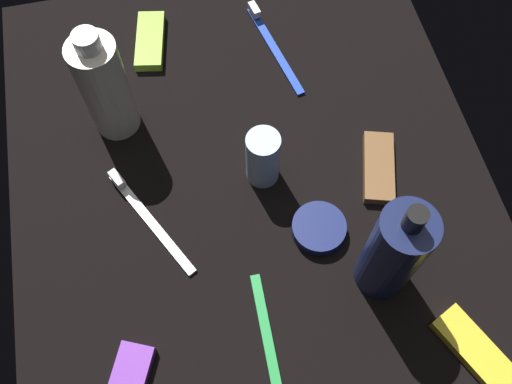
# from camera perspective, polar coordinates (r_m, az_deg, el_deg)

# --- Properties ---
(ground_plane) EXTENTS (0.84, 0.64, 0.01)m
(ground_plane) POSITION_cam_1_polar(r_m,az_deg,el_deg) (0.76, 0.00, -1.18)
(ground_plane) COLOR black
(lotion_bottle) EXTENTS (0.06, 0.06, 0.19)m
(lotion_bottle) POSITION_cam_1_polar(r_m,az_deg,el_deg) (0.65, 13.70, -5.91)
(lotion_bottle) COLOR #161E46
(lotion_bottle) RESTS_ON ground_plane
(bodywash_bottle) EXTENTS (0.06, 0.06, 0.18)m
(bodywash_bottle) POSITION_cam_1_polar(r_m,az_deg,el_deg) (0.77, -14.99, 10.18)
(bodywash_bottle) COLOR silver
(bodywash_bottle) RESTS_ON ground_plane
(deodorant_stick) EXTENTS (0.04, 0.04, 0.09)m
(deodorant_stick) POSITION_cam_1_polar(r_m,az_deg,el_deg) (0.73, 0.70, 3.45)
(deodorant_stick) COLOR silver
(deodorant_stick) RESTS_ON ground_plane
(toothbrush_green) EXTENTS (0.18, 0.02, 0.02)m
(toothbrush_green) POSITION_cam_1_polar(r_m,az_deg,el_deg) (0.69, 1.54, -16.25)
(toothbrush_green) COLOR green
(toothbrush_green) RESTS_ON ground_plane
(toothbrush_blue) EXTENTS (0.18, 0.05, 0.02)m
(toothbrush_blue) POSITION_cam_1_polar(r_m,az_deg,el_deg) (0.89, 1.59, 14.79)
(toothbrush_blue) COLOR blue
(toothbrush_blue) RESTS_ON ground_plane
(toothbrush_white) EXTENTS (0.17, 0.09, 0.02)m
(toothbrush_white) POSITION_cam_1_polar(r_m,az_deg,el_deg) (0.75, -11.04, -2.32)
(toothbrush_white) COLOR white
(toothbrush_white) RESTS_ON ground_plane
(snack_bar_brown) EXTENTS (0.11, 0.07, 0.01)m
(snack_bar_brown) POSITION_cam_1_polar(r_m,az_deg,el_deg) (0.78, 12.24, 2.43)
(snack_bar_brown) COLOR brown
(snack_bar_brown) RESTS_ON ground_plane
(snack_bar_yellow) EXTENTS (0.11, 0.08, 0.01)m
(snack_bar_yellow) POSITION_cam_1_polar(r_m,az_deg,el_deg) (0.73, 21.13, -14.57)
(snack_bar_yellow) COLOR yellow
(snack_bar_yellow) RESTS_ON ground_plane
(snack_bar_lime) EXTENTS (0.11, 0.06, 0.01)m
(snack_bar_lime) POSITION_cam_1_polar(r_m,az_deg,el_deg) (0.90, -10.62, 14.74)
(snack_bar_lime) COLOR #8CD133
(snack_bar_lime) RESTS_ON ground_plane
(cream_tin_right) EXTENTS (0.07, 0.07, 0.02)m
(cream_tin_right) POSITION_cam_1_polar(r_m,az_deg,el_deg) (0.73, 6.35, -3.65)
(cream_tin_right) COLOR navy
(cream_tin_right) RESTS_ON ground_plane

